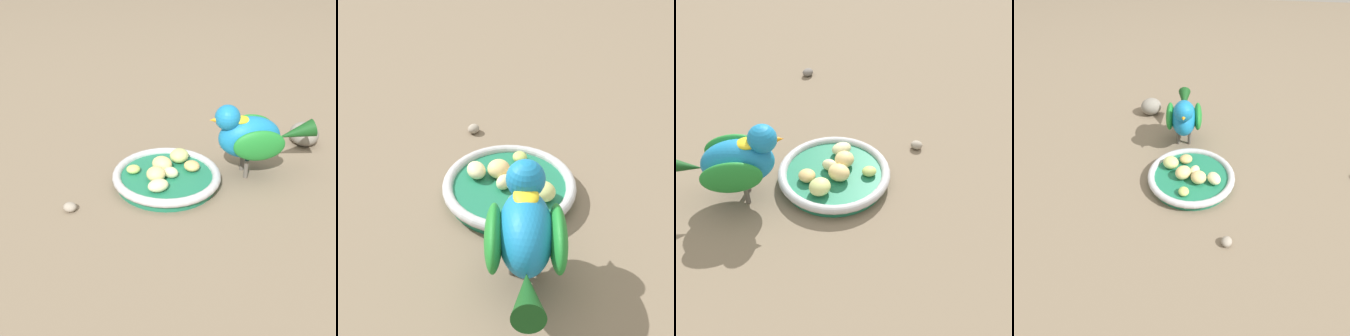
# 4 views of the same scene
# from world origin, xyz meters

# --- Properties ---
(ground_plane) EXTENTS (4.00, 4.00, 0.00)m
(ground_plane) POSITION_xyz_m (0.00, 0.00, 0.00)
(ground_plane) COLOR #756651
(feeding_bowl) EXTENTS (0.20, 0.20, 0.03)m
(feeding_bowl) POSITION_xyz_m (0.00, -0.02, 0.01)
(feeding_bowl) COLOR #1E7251
(feeding_bowl) RESTS_ON ground_plane
(apple_piece_0) EXTENTS (0.04, 0.04, 0.02)m
(apple_piece_0) POSITION_xyz_m (-0.05, -0.04, 0.03)
(apple_piece_0) COLOR tan
(apple_piece_0) RESTS_ON feeding_bowl
(apple_piece_1) EXTENTS (0.05, 0.05, 0.03)m
(apple_piece_1) POSITION_xyz_m (0.01, -0.04, 0.03)
(apple_piece_1) COLOR #E5C67F
(apple_piece_1) RESTS_ON feeding_bowl
(apple_piece_2) EXTENTS (0.03, 0.03, 0.02)m
(apple_piece_2) POSITION_xyz_m (0.06, -0.03, 0.03)
(apple_piece_2) COLOR #B2CC66
(apple_piece_2) RESTS_ON feeding_bowl
(apple_piece_3) EXTENTS (0.05, 0.05, 0.03)m
(apple_piece_3) POSITION_xyz_m (-0.02, -0.07, 0.03)
(apple_piece_3) COLOR #C6D17A
(apple_piece_3) RESTS_ON feeding_bowl
(apple_piece_4) EXTENTS (0.05, 0.05, 0.03)m
(apple_piece_4) POSITION_xyz_m (0.02, 0.00, 0.03)
(apple_piece_4) COLOR #E5C67F
(apple_piece_4) RESTS_ON feeding_bowl
(apple_piece_5) EXTENTS (0.03, 0.03, 0.02)m
(apple_piece_5) POSITION_xyz_m (-0.01, -0.01, 0.03)
(apple_piece_5) COLOR beige
(apple_piece_5) RESTS_ON feeding_bowl
(apple_piece_6) EXTENTS (0.05, 0.04, 0.02)m
(apple_piece_6) POSITION_xyz_m (0.01, 0.03, 0.03)
(apple_piece_6) COLOR beige
(apple_piece_6) RESTS_ON feeding_bowl
(parrot) EXTENTS (0.20, 0.10, 0.14)m
(parrot) POSITION_xyz_m (-0.15, -0.06, 0.08)
(parrot) COLOR #59544C
(parrot) RESTS_ON ground_plane
(rock_large) EXTENTS (0.08, 0.08, 0.05)m
(rock_large) POSITION_xyz_m (-0.29, -0.18, 0.02)
(rock_large) COLOR gray
(rock_large) RESTS_ON ground_plane
(pebble_0) EXTENTS (0.03, 0.03, 0.02)m
(pebble_0) POSITION_xyz_m (0.16, 0.07, 0.01)
(pebble_0) COLOR gray
(pebble_0) RESTS_ON ground_plane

